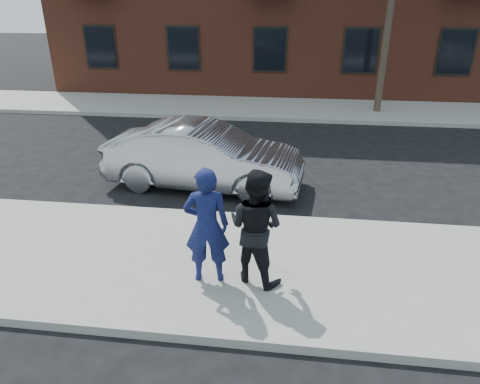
# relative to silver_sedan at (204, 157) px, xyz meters

# --- Properties ---
(ground) EXTENTS (100.00, 100.00, 0.00)m
(ground) POSITION_rel_silver_sedan_xyz_m (0.82, -3.20, -0.77)
(ground) COLOR black
(ground) RESTS_ON ground
(near_sidewalk) EXTENTS (50.00, 3.50, 0.15)m
(near_sidewalk) POSITION_rel_silver_sedan_xyz_m (0.82, -3.45, -0.69)
(near_sidewalk) COLOR gray
(near_sidewalk) RESTS_ON ground
(near_curb) EXTENTS (50.00, 0.10, 0.15)m
(near_curb) POSITION_rel_silver_sedan_xyz_m (0.82, -1.65, -0.69)
(near_curb) COLOR #999691
(near_curb) RESTS_ON ground
(far_sidewalk) EXTENTS (50.00, 3.50, 0.15)m
(far_sidewalk) POSITION_rel_silver_sedan_xyz_m (0.82, 8.05, -0.69)
(far_sidewalk) COLOR gray
(far_sidewalk) RESTS_ON ground
(far_curb) EXTENTS (50.00, 0.10, 0.15)m
(far_curb) POSITION_rel_silver_sedan_xyz_m (0.82, 6.25, -0.69)
(far_curb) COLOR #999691
(far_curb) RESTS_ON ground
(silver_sedan) EXTENTS (4.82, 2.12, 1.54)m
(silver_sedan) POSITION_rel_silver_sedan_xyz_m (0.00, 0.00, 0.00)
(silver_sedan) COLOR #999BA3
(silver_sedan) RESTS_ON ground
(man_hoodie) EXTENTS (0.75, 0.55, 1.88)m
(man_hoodie) POSITION_rel_silver_sedan_xyz_m (0.85, -3.90, 0.32)
(man_hoodie) COLOR navy
(man_hoodie) RESTS_ON near_sidewalk
(man_peacoat) EXTENTS (1.11, 1.01, 1.85)m
(man_peacoat) POSITION_rel_silver_sedan_xyz_m (1.58, -3.81, 0.30)
(man_peacoat) COLOR black
(man_peacoat) RESTS_ON near_sidewalk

